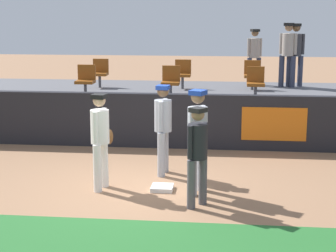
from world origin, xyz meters
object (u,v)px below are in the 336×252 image
at_px(seat_back_right, 252,73).
at_px(spectator_hooded, 254,53).
at_px(seat_front_right, 256,81).
at_px(seat_back_left, 100,71).
at_px(first_base, 162,188).
at_px(spectator_capped, 295,50).
at_px(player_runner_visitor, 163,123).
at_px(player_coach_visitor, 197,134).
at_px(seat_front_left, 86,79).
at_px(player_fielder_home, 101,135).
at_px(seat_back_center, 183,72).
at_px(seat_front_center, 171,80).
at_px(player_umpire, 198,150).
at_px(spectator_casual, 288,50).

xyz_separation_m(seat_back_right, spectator_hooded, (0.09, 1.01, 0.51)).
height_order(seat_front_right, seat_back_left, same).
bearing_deg(seat_back_right, first_base, -106.10).
relative_size(first_base, spectator_capped, 0.21).
relative_size(player_runner_visitor, player_coach_visitor, 0.96).
bearing_deg(seat_front_left, player_runner_visitor, -55.71).
distance_m(player_fielder_home, seat_back_right, 7.19).
bearing_deg(seat_front_left, seat_back_center, 36.34).
distance_m(player_runner_visitor, seat_back_left, 6.04).
bearing_deg(seat_front_center, player_umpire, -79.54).
bearing_deg(seat_back_left, player_fielder_home, -77.04).
bearing_deg(spectator_capped, spectator_casual, 23.07).
height_order(player_coach_visitor, spectator_capped, spectator_capped).
xyz_separation_m(seat_back_center, spectator_casual, (3.08, 0.68, 0.63)).
bearing_deg(seat_back_center, seat_front_center, -95.31).
xyz_separation_m(player_fielder_home, seat_back_right, (2.99, 6.53, 0.43)).
bearing_deg(player_coach_visitor, seat_back_left, -129.91).
bearing_deg(seat_back_right, player_fielder_home, -114.63).
bearing_deg(player_fielder_home, seat_front_left, -152.23).
bearing_deg(spectator_capped, seat_back_right, 29.49).
xyz_separation_m(player_runner_visitor, spectator_casual, (3.02, 6.15, 1.03)).
xyz_separation_m(first_base, spectator_hooded, (1.95, 7.49, 1.93)).
bearing_deg(player_runner_visitor, seat_back_center, -173.08).
bearing_deg(seat_front_left, seat_front_right, -0.00).
bearing_deg(spectator_hooded, spectator_capped, 148.57).
height_order(seat_back_right, spectator_hooded, spectator_hooded).
bearing_deg(player_runner_visitor, spectator_capped, 158.86).
bearing_deg(player_umpire, first_base, -102.25).
xyz_separation_m(seat_front_left, spectator_capped, (5.75, 2.59, 0.62)).
bearing_deg(seat_back_left, spectator_hooded, 12.48).
xyz_separation_m(seat_front_left, spectator_casual, (5.52, 2.48, 0.63)).
bearing_deg(seat_front_center, seat_front_left, 180.00).
bearing_deg(player_fielder_home, seat_front_center, -179.21).
distance_m(seat_front_right, spectator_casual, 2.76).
distance_m(player_fielder_home, seat_back_center, 6.61).
distance_m(first_base, seat_front_right, 5.23).
distance_m(player_umpire, seat_back_center, 7.33).
bearing_deg(seat_back_left, seat_back_center, 0.00).
bearing_deg(player_runner_visitor, player_fielder_home, -37.63).
height_order(seat_back_right, spectator_capped, spectator_capped).
bearing_deg(seat_front_right, seat_front_center, 179.99).
relative_size(player_runner_visitor, seat_back_center, 2.16).
bearing_deg(seat_back_right, seat_front_left, -158.06).
bearing_deg(first_base, seat_front_left, 119.10).
bearing_deg(player_fielder_home, spectator_hooded, 168.22).
distance_m(player_umpire, seat_back_left, 8.00).
relative_size(player_coach_visitor, seat_back_center, 2.25).
bearing_deg(player_fielder_home, seat_front_right, 158.01).
distance_m(player_coach_visitor, seat_back_center, 6.62).
xyz_separation_m(player_fielder_home, spectator_capped, (4.28, 7.31, 1.04)).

